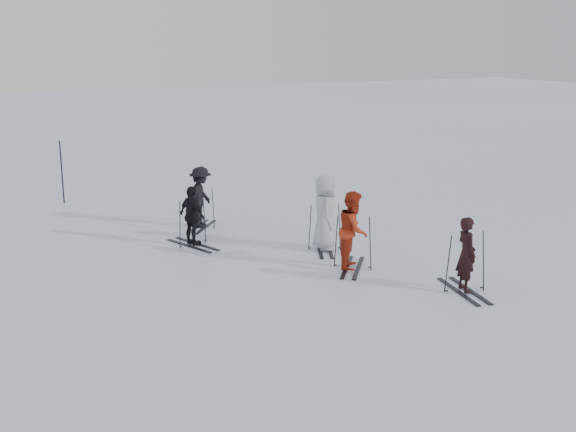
% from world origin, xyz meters
% --- Properties ---
extents(ground, '(120.00, 120.00, 0.00)m').
position_xyz_m(ground, '(0.00, 0.00, 0.00)').
color(ground, silver).
rests_on(ground, ground).
extents(skier_near_dark, '(0.50, 0.66, 1.63)m').
position_xyz_m(skier_near_dark, '(2.20, -3.12, 0.81)').
color(skier_near_dark, black).
rests_on(skier_near_dark, ground).
extents(skier_red, '(1.10, 1.13, 1.83)m').
position_xyz_m(skier_red, '(0.88, -0.67, 0.92)').
color(skier_red, '#A72A12').
rests_on(skier_red, ground).
extents(skier_grey, '(0.95, 1.11, 1.93)m').
position_xyz_m(skier_grey, '(1.03, 0.96, 0.96)').
color(skier_grey, '#A6ABB0').
rests_on(skier_grey, ground).
extents(skier_uphill_left, '(0.66, 0.99, 1.56)m').
position_xyz_m(skier_uphill_left, '(-1.88, 2.83, 0.78)').
color(skier_uphill_left, black).
rests_on(skier_uphill_left, ground).
extents(skier_uphill_far, '(1.21, 1.27, 1.73)m').
position_xyz_m(skier_uphill_far, '(-1.05, 4.49, 0.87)').
color(skier_uphill_far, black).
rests_on(skier_uphill_far, ground).
extents(skis_near_dark, '(2.02, 1.34, 1.36)m').
position_xyz_m(skis_near_dark, '(2.20, -3.12, 0.68)').
color(skis_near_dark, black).
rests_on(skis_near_dark, ground).
extents(skis_red, '(2.01, 1.87, 1.32)m').
position_xyz_m(skis_red, '(0.88, -0.67, 0.66)').
color(skis_red, black).
rests_on(skis_red, ground).
extents(skis_grey, '(1.91, 1.52, 1.23)m').
position_xyz_m(skis_grey, '(1.03, 0.96, 0.62)').
color(skis_grey, black).
rests_on(skis_grey, ground).
extents(skis_uphill_left, '(2.04, 1.52, 1.33)m').
position_xyz_m(skis_uphill_left, '(-1.88, 2.83, 0.66)').
color(skis_uphill_left, black).
rests_on(skis_uphill_left, ground).
extents(skis_uphill_far, '(1.81, 1.72, 1.20)m').
position_xyz_m(skis_uphill_far, '(-1.05, 4.49, 0.60)').
color(skis_uphill_far, black).
rests_on(skis_uphill_far, ground).
extents(piste_marker, '(0.06, 0.06, 2.07)m').
position_xyz_m(piste_marker, '(-4.06, 9.43, 1.03)').
color(piste_marker, black).
rests_on(piste_marker, ground).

